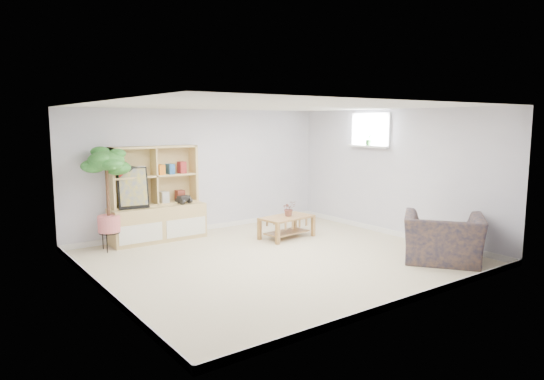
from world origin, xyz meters
TOP-DOWN VIEW (x-y plane):
  - floor at (0.00, 0.00)m, footprint 5.50×5.00m
  - ceiling at (0.00, 0.00)m, footprint 5.50×5.00m
  - walls at (0.00, 0.00)m, footprint 5.51×5.01m
  - baseboard at (0.00, 0.00)m, footprint 5.50×5.00m
  - window at (2.73, 0.60)m, footprint 0.10×0.98m
  - window_sill at (2.67, 0.60)m, footprint 0.14×1.00m
  - storage_unit at (-1.06, 2.24)m, footprint 1.72×0.58m
  - poster at (-1.52, 2.19)m, footprint 0.54×0.19m
  - toy_truck at (-0.57, 2.17)m, footprint 0.35×0.27m
  - coffee_table at (0.96, 1.00)m, footprint 1.06×0.67m
  - table_plant at (1.02, 1.01)m, footprint 0.30×0.27m
  - floor_tree at (-2.01, 2.05)m, footprint 0.69×0.69m
  - armchair at (1.94, -1.67)m, footprint 1.49×1.53m
  - sill_plant at (2.67, 0.60)m, footprint 0.15×0.13m

SIDE VIEW (x-z plane):
  - floor at x=0.00m, z-range -0.01..0.01m
  - baseboard at x=0.00m, z-range 0.00..0.10m
  - coffee_table at x=0.96m, z-range 0.00..0.41m
  - armchair at x=1.94m, z-range 0.00..0.86m
  - table_plant at x=1.02m, z-range 0.41..0.70m
  - toy_truck at x=-0.57m, z-range 0.65..0.81m
  - storage_unit at x=-1.06m, z-range 0.00..1.72m
  - floor_tree at x=-2.01m, z-range 0.00..1.76m
  - poster at x=-1.52m, z-range 0.65..1.37m
  - walls at x=0.00m, z-range 0.00..2.40m
  - window_sill at x=2.67m, z-range 1.66..1.70m
  - sill_plant at x=2.67m, z-range 1.70..1.94m
  - window at x=2.73m, z-range 1.66..2.34m
  - ceiling at x=0.00m, z-range 2.40..2.40m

